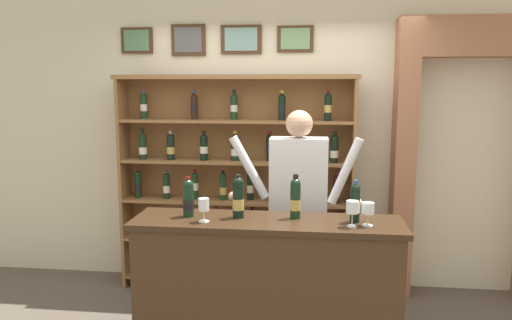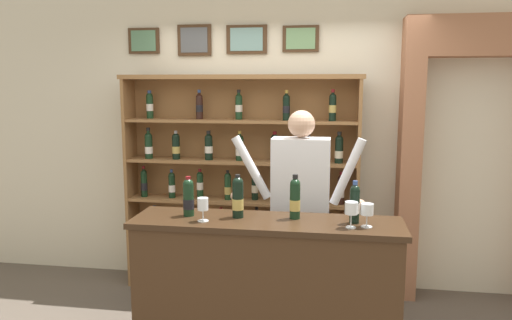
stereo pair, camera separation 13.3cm
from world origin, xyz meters
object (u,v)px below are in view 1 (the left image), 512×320
(shopkeeper, at_px, (298,193))
(tasting_bottle_rosso, at_px, (295,198))
(tasting_bottle_riserva, at_px, (355,202))
(tasting_bottle_grappa, at_px, (238,197))
(wine_glass_left, at_px, (352,208))
(tasting_counter, at_px, (267,290))
(wine_glass_right, at_px, (204,206))
(wine_shelf, at_px, (236,179))
(tasting_bottle_vin_santo, at_px, (188,198))
(wine_glass_center, at_px, (368,210))

(shopkeeper, xyz_separation_m, tasting_bottle_rosso, (-0.00, -0.49, 0.08))
(tasting_bottle_riserva, bearing_deg, tasting_bottle_grappa, 178.88)
(tasting_bottle_grappa, xyz_separation_m, wine_glass_left, (0.77, -0.13, -0.02))
(tasting_counter, bearing_deg, shopkeeper, 71.10)
(tasting_bottle_riserva, distance_m, wine_glass_right, 1.02)
(wine_shelf, relative_size, wine_glass_right, 13.64)
(wine_shelf, relative_size, tasting_bottle_vin_santo, 7.84)
(shopkeeper, bearing_deg, wine_glass_right, -132.93)
(wine_shelf, relative_size, tasting_bottle_riserva, 7.68)
(wine_shelf, bearing_deg, wine_glass_left, -53.31)
(tasting_counter, bearing_deg, tasting_bottle_riserva, 2.12)
(wine_glass_right, xyz_separation_m, wine_glass_center, (1.09, 0.03, -0.00))
(tasting_bottle_vin_santo, bearing_deg, wine_glass_center, -4.13)
(tasting_counter, relative_size, tasting_bottle_rosso, 5.99)
(shopkeeper, distance_m, wine_glass_center, 0.79)
(tasting_bottle_riserva, distance_m, wine_glass_center, 0.12)
(tasting_bottle_rosso, bearing_deg, wine_glass_left, -23.50)
(tasting_bottle_grappa, xyz_separation_m, tasting_bottle_rosso, (0.39, 0.03, -0.00))
(tasting_bottle_rosso, bearing_deg, wine_shelf, 117.56)
(tasting_counter, bearing_deg, tasting_bottle_vin_santo, 177.26)
(shopkeeper, height_order, wine_glass_right, shopkeeper)
(tasting_counter, distance_m, wine_glass_center, 0.91)
(tasting_bottle_vin_santo, bearing_deg, tasting_bottle_grappa, 1.76)
(tasting_bottle_vin_santo, relative_size, wine_glass_right, 1.74)
(wine_shelf, bearing_deg, tasting_bottle_vin_santo, -97.27)
(tasting_bottle_vin_santo, height_order, tasting_bottle_grappa, tasting_bottle_grappa)
(tasting_counter, xyz_separation_m, tasting_bottle_vin_santo, (-0.56, 0.03, 0.64))
(wine_shelf, bearing_deg, wine_glass_right, -90.63)
(shopkeeper, distance_m, wine_glass_right, 0.90)
(wine_shelf, distance_m, wine_glass_center, 1.66)
(wine_shelf, xyz_separation_m, tasting_bottle_riserva, (1.00, -1.19, 0.09))
(tasting_bottle_grappa, relative_size, wine_glass_left, 1.76)
(wine_glass_right, distance_m, wine_glass_left, 0.98)
(wine_shelf, height_order, tasting_bottle_grappa, wine_shelf)
(tasting_counter, relative_size, tasting_bottle_vin_santo, 6.59)
(tasting_bottle_vin_santo, xyz_separation_m, tasting_bottle_grappa, (0.35, 0.01, 0.01))
(tasting_bottle_vin_santo, bearing_deg, wine_glass_left, -6.13)
(tasting_bottle_vin_santo, distance_m, wine_glass_center, 1.23)
(shopkeeper, xyz_separation_m, tasting_bottle_vin_santo, (-0.75, -0.54, 0.07))
(tasting_bottle_vin_santo, height_order, wine_glass_right, tasting_bottle_vin_santo)
(tasting_bottle_vin_santo, xyz_separation_m, wine_glass_right, (0.14, -0.12, -0.02))
(tasting_counter, bearing_deg, wine_glass_center, -5.28)
(tasting_counter, distance_m, shopkeeper, 0.83)
(wine_shelf, relative_size, tasting_counter, 1.19)
(wine_shelf, height_order, wine_glass_center, wine_shelf)
(tasting_bottle_vin_santo, distance_m, tasting_bottle_grappa, 0.35)
(tasting_bottle_vin_santo, distance_m, tasting_bottle_riserva, 1.15)
(shopkeeper, distance_m, wine_glass_left, 0.76)
(wine_glass_center, bearing_deg, tasting_counter, 174.72)
(tasting_bottle_grappa, bearing_deg, tasting_bottle_vin_santo, -178.24)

